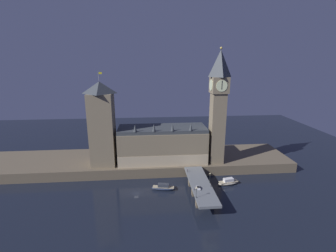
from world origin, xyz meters
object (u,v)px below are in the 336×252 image
at_px(boat_downstream, 228,182).
at_px(boat_upstream, 163,188).
at_px(pedestrian_far_rail, 187,170).
at_px(pedestrian_mid_walk, 211,185).
at_px(car_northbound_trail, 198,188).
at_px(victoria_tower, 102,124).
at_px(street_lamp_near, 196,191).
at_px(street_lamp_mid, 210,177).
at_px(clock_tower, 218,104).
at_px(pedestrian_near_rail, 194,189).

bearing_deg(boat_downstream, boat_upstream, -175.46).
bearing_deg(pedestrian_far_rail, boat_downstream, -10.73).
bearing_deg(pedestrian_far_rail, pedestrian_mid_walk, -63.37).
bearing_deg(car_northbound_trail, pedestrian_mid_walk, 11.68).
distance_m(victoria_tower, street_lamp_near, 76.64).
bearing_deg(street_lamp_mid, car_northbound_trail, -143.31).
height_order(victoria_tower, street_lamp_near, victoria_tower).
bearing_deg(clock_tower, pedestrian_far_rail, -145.35).
xyz_separation_m(clock_tower, pedestrian_far_rail, (-22.34, -15.44, -39.22)).
xyz_separation_m(street_lamp_near, street_lamp_mid, (10.82, 14.72, 0.19)).
bearing_deg(pedestrian_mid_walk, car_northbound_trail, -168.32).
bearing_deg(pedestrian_far_rail, victoria_tower, 161.02).
distance_m(clock_tower, pedestrian_far_rail, 47.70).
bearing_deg(car_northbound_trail, boat_downstream, 36.14).
height_order(victoria_tower, pedestrian_far_rail, victoria_tower).
bearing_deg(boat_upstream, pedestrian_far_rail, 27.14).
bearing_deg(car_northbound_trail, victoria_tower, 144.71).
distance_m(car_northbound_trail, street_lamp_near, 9.82).
xyz_separation_m(clock_tower, street_lamp_near, (-22.74, -45.80, -36.41)).
bearing_deg(boat_downstream, pedestrian_far_rail, 169.27).
distance_m(victoria_tower, pedestrian_near_rail, 73.37).
distance_m(pedestrian_near_rail, street_lamp_near, 8.09).
distance_m(pedestrian_mid_walk, boat_downstream, 22.64).
bearing_deg(clock_tower, street_lamp_mid, -110.99).
distance_m(car_northbound_trail, boat_downstream, 29.08).
relative_size(clock_tower, street_lamp_mid, 12.14).
bearing_deg(pedestrian_mid_walk, pedestrian_near_rail, -164.10).
bearing_deg(clock_tower, street_lamp_near, -116.40).
distance_m(victoria_tower, street_lamp_mid, 76.95).
distance_m(victoria_tower, pedestrian_far_rail, 63.27).
relative_size(pedestrian_mid_walk, boat_upstream, 0.11).
relative_size(victoria_tower, street_lamp_mid, 9.78).
bearing_deg(street_lamp_near, pedestrian_far_rail, 89.25).
xyz_separation_m(pedestrian_mid_walk, boat_downstream, (15.38, 15.17, -6.77)).
xyz_separation_m(pedestrian_mid_walk, street_lamp_near, (-10.42, -10.38, 2.88)).
bearing_deg(boat_downstream, car_northbound_trail, -143.86).
height_order(clock_tower, pedestrian_far_rail, clock_tower).
xyz_separation_m(pedestrian_far_rail, street_lamp_mid, (10.42, -15.64, 3.00)).
bearing_deg(boat_upstream, clock_tower, 31.68).
xyz_separation_m(car_northbound_trail, pedestrian_far_rail, (-2.50, 21.53, 0.36)).
height_order(street_lamp_mid, boat_upstream, street_lamp_mid).
relative_size(car_northbound_trail, pedestrian_far_rail, 2.21).
distance_m(clock_tower, pedestrian_mid_walk, 54.32).
bearing_deg(car_northbound_trail, boat_upstream, 143.62).
xyz_separation_m(pedestrian_near_rail, street_lamp_near, (-0.40, -7.53, 2.93)).
bearing_deg(street_lamp_near, boat_upstream, 124.59).
distance_m(clock_tower, pedestrian_near_rail, 59.26).
height_order(victoria_tower, pedestrian_near_rail, victoria_tower).
bearing_deg(pedestrian_far_rail, car_northbound_trail, -83.37).
relative_size(clock_tower, pedestrian_near_rail, 47.82).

